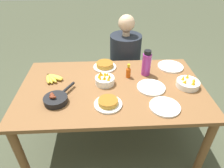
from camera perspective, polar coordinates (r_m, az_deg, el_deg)
name	(u,v)px	position (r m, az deg, el deg)	size (l,w,h in m)	color
ground_plane	(112,140)	(2.34, 0.00, -15.63)	(14.00, 14.00, 0.00)	#474C38
dining_table	(112,94)	(1.88, 0.00, -2.96)	(1.68, 0.99, 0.74)	brown
banana_bunch	(52,78)	(1.99, -16.68, 1.62)	(0.18, 0.17, 0.04)	gold
skillet	(56,99)	(1.70, -15.68, -4.16)	(0.23, 0.33, 0.08)	black
frittata_plate_center	(108,103)	(1.61, -1.12, -5.39)	(0.23, 0.23, 0.05)	white
frittata_plate_side	(105,65)	(2.10, -2.07, 5.31)	(0.24, 0.24, 0.06)	white
empty_plate_near_front	(165,107)	(1.65, 14.83, -6.28)	(0.25, 0.25, 0.02)	white
empty_plate_far_left	(170,66)	(2.21, 16.34, 4.83)	(0.27, 0.27, 0.02)	white
empty_plate_far_right	(151,87)	(1.84, 11.09, -0.96)	(0.26, 0.26, 0.02)	white
fruit_bowl_mango	(105,80)	(1.85, -2.10, 1.24)	(0.18, 0.18, 0.12)	white
fruit_bowl_citrus	(188,83)	(1.94, 20.86, 0.21)	(0.21, 0.21, 0.10)	white
water_bottle	(147,63)	(1.97, 9.84, 5.82)	(0.09, 0.09, 0.26)	#992D89
hot_sauce_bottle	(128,72)	(1.93, 4.71, 3.56)	(0.05, 0.05, 0.14)	#C64C0F
person_figure	(125,69)	(2.63, 3.63, 4.40)	(0.42, 0.42, 1.17)	black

